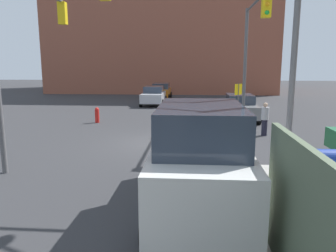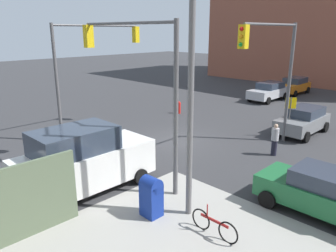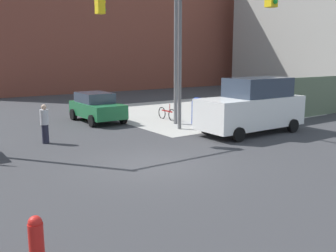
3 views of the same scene
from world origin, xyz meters
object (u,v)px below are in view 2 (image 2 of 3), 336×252
at_px(hatchback_silver, 268,91).
at_px(mailbox_blue, 151,195).
at_px(traffic_signal_nw_corner, 274,62).
at_px(bicycle_leaning_on_fence, 214,225).
at_px(traffic_signal_ne_corner, 135,69).
at_px(pedestrian_crossing, 275,139).
at_px(traffic_signal_se_corner, 92,56).
at_px(street_lamp_corner, 186,76).
at_px(van_white_delivery, 84,160).
at_px(hatchback_orange, 294,85).
at_px(sedan_green, 320,191).
at_px(fire_hydrant, 179,107).
at_px(sedan_gray, 303,120).

bearing_deg(hatchback_silver, mailbox_blue, 18.42).
distance_m(traffic_signal_nw_corner, bicycle_leaning_on_fence, 9.56).
relative_size(traffic_signal_ne_corner, pedestrian_crossing, 3.94).
height_order(traffic_signal_se_corner, hatchback_silver, traffic_signal_se_corner).
bearing_deg(bicycle_leaning_on_fence, traffic_signal_ne_corner, -102.54).
bearing_deg(street_lamp_corner, van_white_delivery, -64.41).
relative_size(hatchback_orange, sedan_green, 1.08).
relative_size(traffic_signal_se_corner, hatchback_silver, 1.45).
distance_m(sedan_green, bicycle_leaning_on_fence, 4.02).
bearing_deg(mailbox_blue, hatchback_orange, -165.25).
bearing_deg(mailbox_blue, pedestrian_crossing, 178.60).
distance_m(fire_hydrant, hatchback_orange, 14.25).
height_order(hatchback_orange, sedan_green, same).
height_order(traffic_signal_se_corner, van_white_delivery, traffic_signal_se_corner).
relative_size(traffic_signal_se_corner, fire_hydrant, 6.91).
xyz_separation_m(mailbox_blue, van_white_delivery, (0.61, -3.20, 0.52)).
bearing_deg(van_white_delivery, pedestrian_crossing, 158.89).
bearing_deg(hatchback_silver, van_white_delivery, 9.75).
xyz_separation_m(traffic_signal_se_corner, traffic_signal_ne_corner, (2.32, 6.75, -0.01)).
relative_size(fire_hydrant, pedestrian_crossing, 0.57).
bearing_deg(traffic_signal_ne_corner, street_lamp_corner, 80.22).
bearing_deg(hatchback_orange, mailbox_blue, 14.75).
relative_size(hatchback_orange, pedestrian_crossing, 2.58).
distance_m(hatchback_silver, van_white_delivery, 21.42).
height_order(sedan_green, van_white_delivery, van_white_delivery).
bearing_deg(sedan_gray, van_white_delivery, -11.94).
bearing_deg(fire_hydrant, mailbox_blue, 39.40).
relative_size(traffic_signal_ne_corner, van_white_delivery, 1.20).
distance_m(fire_hydrant, sedan_gray, 9.00).
bearing_deg(traffic_signal_ne_corner, fire_hydrant, -145.82).
bearing_deg(pedestrian_crossing, fire_hydrant, -124.84).
distance_m(traffic_signal_nw_corner, sedan_gray, 5.57).
distance_m(fire_hydrant, hatchback_silver, 9.60).
height_order(traffic_signal_nw_corner, hatchback_orange, traffic_signal_nw_corner).
xyz_separation_m(mailbox_blue, pedestrian_crossing, (-8.20, 0.20, 0.09)).
relative_size(fire_hydrant, sedan_gray, 0.22).
relative_size(fire_hydrant, hatchback_orange, 0.22).
xyz_separation_m(traffic_signal_ne_corner, mailbox_blue, (1.70, 2.75, -3.89)).
distance_m(traffic_signal_se_corner, fire_hydrant, 8.31).
distance_m(traffic_signal_se_corner, pedestrian_crossing, 11.23).
xyz_separation_m(hatchback_silver, van_white_delivery, (21.10, 3.62, 0.44)).
height_order(traffic_signal_ne_corner, hatchback_orange, traffic_signal_ne_corner).
bearing_deg(traffic_signal_ne_corner, traffic_signal_se_corner, -109.00).
relative_size(hatchback_orange, bicycle_leaning_on_fence, 2.44).
xyz_separation_m(traffic_signal_nw_corner, van_white_delivery, (9.33, -2.70, -3.33)).
distance_m(traffic_signal_nw_corner, mailbox_blue, 9.55).
bearing_deg(mailbox_blue, fire_hydrant, -140.60).
xyz_separation_m(sedan_gray, van_white_delivery, (13.43, -2.84, 0.44)).
distance_m(fire_hydrant, pedestrian_crossing, 9.87).
distance_m(traffic_signal_ne_corner, pedestrian_crossing, 8.08).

